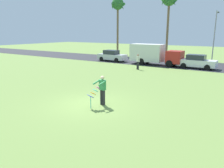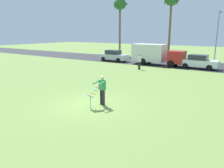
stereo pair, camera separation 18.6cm
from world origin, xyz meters
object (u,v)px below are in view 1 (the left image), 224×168
object	(u,v)px
parked_truck_red_cab	(153,54)
streetlight_pole	(215,33)
kite_held	(93,94)
parked_car_white	(197,62)
person_kite_flyer	(102,89)
palm_tree_right_near	(169,2)
person_walker_near	(138,61)
palm_tree_left_near	(118,7)
parked_car_silver	(112,56)

from	to	relation	value
parked_truck_red_cab	streetlight_pole	world-z (taller)	streetlight_pole
kite_held	parked_car_white	xyz separation A→B (m)	(1.67, 17.42, -0.03)
kite_held	parked_truck_red_cab	world-z (taller)	parked_truck_red_cab
person_kite_flyer	parked_car_white	world-z (taller)	person_kite_flyer
parked_truck_red_cab	palm_tree_right_near	size ratio (longest dim) A/B	0.66
parked_car_white	streetlight_pole	size ratio (longest dim) A/B	0.60
person_kite_flyer	parked_car_white	distance (m)	16.76
kite_held	palm_tree_right_near	xyz separation A→B (m)	(-4.97, 25.77, 7.80)
parked_truck_red_cab	person_walker_near	bearing A→B (deg)	-89.39
palm_tree_left_near	parked_truck_red_cab	bearing A→B (deg)	-38.75
parked_truck_red_cab	parked_car_white	world-z (taller)	parked_truck_red_cab
person_kite_flyer	palm_tree_left_near	size ratio (longest dim) A/B	0.17
palm_tree_right_near	streetlight_pole	bearing A→B (deg)	-5.27
kite_held	parked_car_white	size ratio (longest dim) A/B	0.28
person_kite_flyer	parked_truck_red_cab	size ratio (longest dim) A/B	0.26
parked_truck_red_cab	palm_tree_left_near	world-z (taller)	palm_tree_left_near
palm_tree_left_near	streetlight_pole	size ratio (longest dim) A/B	1.44
streetlight_pole	person_walker_near	size ratio (longest dim) A/B	4.05
parked_car_silver	streetlight_pole	size ratio (longest dim) A/B	0.60
parked_car_white	person_walker_near	world-z (taller)	person_walker_near
person_kite_flyer	person_walker_near	bearing A→B (deg)	107.42
parked_car_silver	streetlight_pole	bearing A→B (deg)	32.18
person_kite_flyer	palm_tree_left_near	xyz separation A→B (m)	(-14.54, 25.23, 7.59)
person_kite_flyer	person_walker_near	xyz separation A→B (m)	(-3.86, 12.29, -0.02)
person_kite_flyer	person_walker_near	distance (m)	12.88
parked_car_silver	person_walker_near	size ratio (longest dim) A/B	2.45
parked_truck_red_cab	palm_tree_left_near	xyz separation A→B (m)	(-10.64, 8.54, 7.13)
streetlight_pole	person_walker_near	xyz separation A→B (m)	(-5.86, -12.11, -3.06)
kite_held	palm_tree_right_near	size ratio (longest dim) A/B	0.12
palm_tree_left_near	streetlight_pole	xyz separation A→B (m)	(16.55, -0.84, -4.54)
kite_held	streetlight_pole	world-z (taller)	streetlight_pole
palm_tree_left_near	parked_car_silver	bearing A→B (deg)	-63.20
person_walker_near	parked_car_white	bearing A→B (deg)	39.12
parked_car_white	streetlight_pole	world-z (taller)	streetlight_pole
parked_car_silver	streetlight_pole	xyz separation A→B (m)	(12.24, 7.70, 3.22)
parked_car_white	kite_held	bearing A→B (deg)	-95.48
kite_held	parked_car_white	world-z (taller)	parked_car_white
kite_held	streetlight_pole	distance (m)	25.41
parked_truck_red_cab	palm_tree_left_near	size ratio (longest dim) A/B	0.67
person_walker_near	streetlight_pole	bearing A→B (deg)	64.16
parked_car_white	person_walker_near	size ratio (longest dim) A/B	2.44
kite_held	palm_tree_left_near	world-z (taller)	palm_tree_left_near
person_kite_flyer	parked_car_silver	size ratio (longest dim) A/B	0.41
kite_held	parked_car_silver	bearing A→B (deg)	120.17
parked_car_silver	person_walker_near	world-z (taller)	person_walker_near
parked_car_silver	kite_held	bearing A→B (deg)	-59.83
person_kite_flyer	streetlight_pole	size ratio (longest dim) A/B	0.25
parked_car_white	palm_tree_left_near	distance (m)	19.82
palm_tree_left_near	person_walker_near	world-z (taller)	palm_tree_left_near
person_kite_flyer	palm_tree_right_near	size ratio (longest dim) A/B	0.17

